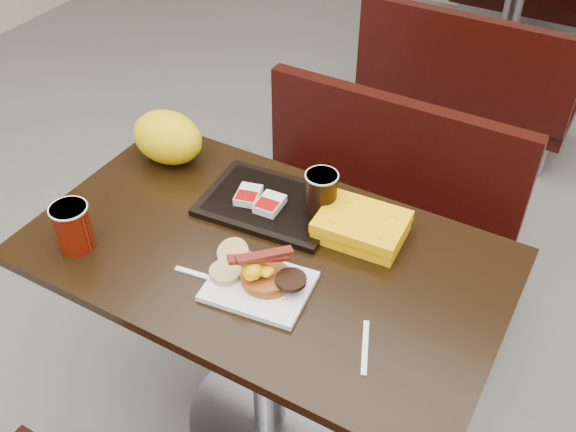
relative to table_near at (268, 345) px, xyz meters
The scene contains 23 objects.
floor 0.38m from the table_near, ahead, with size 6.00×7.00×0.01m, color slate.
table_near is the anchor object (origin of this frame).
bench_near_n 0.70m from the table_near, 90.00° to the left, with size 1.00×0.46×0.72m, color black, non-canonical shape.
table_far 2.60m from the table_near, 90.00° to the left, with size 1.20×0.70×0.75m, color black, non-canonical shape.
bench_far_s 1.90m from the table_near, 90.00° to the left, with size 1.00×0.46×0.72m, color black, non-canonical shape.
platter 0.40m from the table_near, 64.76° to the right, with size 0.24×0.19×0.01m, color white.
pancake_stack 0.42m from the table_near, 54.85° to the right, with size 0.12×0.12×0.02m, color #925118.
sausage_patty 0.45m from the table_near, 35.76° to the right, with size 0.07×0.07×0.01m, color black.
scrambled_eggs 0.46m from the table_near, 70.27° to the right, with size 0.08×0.07×0.04m, color #FFBC05.
bacon_strips 0.48m from the table_near, 65.41° to the right, with size 0.14×0.06×0.01m, color #420409, non-canonical shape.
muffin_bottom 0.42m from the table_near, 103.23° to the right, with size 0.08×0.08×0.02m, color tan.
muffin_top 0.42m from the table_near, 120.22° to the right, with size 0.08×0.08×0.02m, color tan.
coffee_cup_near 0.65m from the table_near, 152.80° to the right, with size 0.09×0.09×0.13m, color maroon.
fork 0.42m from the table_near, 124.57° to the right, with size 0.14×0.03×0.00m, color white, non-canonical shape.
knife 0.53m from the table_near, 23.69° to the right, with size 0.15×0.01×0.00m, color white.
condiment_syrup 0.40m from the table_near, 141.58° to the left, with size 0.05×0.03×0.01m, color #A93507.
condiment_ketchup 0.40m from the table_near, 71.41° to the left, with size 0.04×0.03×0.01m, color #8C0504.
tray 0.42m from the table_near, 115.79° to the left, with size 0.36×0.26×0.02m, color black.
hashbrown_sleeve_left 0.45m from the table_near, 134.05° to the left, with size 0.06×0.08×0.02m, color silver.
hashbrown_sleeve_right 0.43m from the table_near, 115.75° to the left, with size 0.06×0.08×0.02m, color silver.
coffee_cup_far 0.49m from the table_near, 74.73° to the left, with size 0.08×0.08×0.11m, color black.
clamshell 0.48m from the table_near, 43.25° to the left, with size 0.22×0.17×0.06m, color #FEB304.
paper_bag 0.67m from the table_near, 155.72° to the left, with size 0.22×0.16×0.15m, color yellow.
Camera 1 is at (0.65, -1.02, 1.89)m, focal length 41.09 mm.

